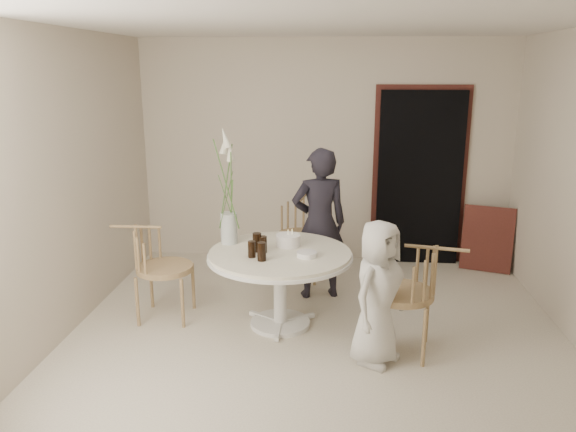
# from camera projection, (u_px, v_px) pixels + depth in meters

# --- Properties ---
(ground) EXTENTS (4.50, 4.50, 0.00)m
(ground) POSITION_uv_depth(u_px,v_px,m) (316.00, 339.00, 5.03)
(ground) COLOR beige
(ground) RESTS_ON ground
(room_shell) EXTENTS (4.50, 4.50, 4.50)m
(room_shell) POSITION_uv_depth(u_px,v_px,m) (319.00, 160.00, 4.61)
(room_shell) COLOR silver
(room_shell) RESTS_ON ground
(doorway) EXTENTS (1.00, 0.10, 2.10)m
(doorway) POSITION_uv_depth(u_px,v_px,m) (419.00, 179.00, 6.77)
(doorway) COLOR black
(doorway) RESTS_ON ground
(door_trim) EXTENTS (1.12, 0.03, 2.22)m
(door_trim) POSITION_uv_depth(u_px,v_px,m) (419.00, 173.00, 6.79)
(door_trim) COLOR #54221D
(door_trim) RESTS_ON ground
(table) EXTENTS (1.33, 1.33, 0.73)m
(table) POSITION_uv_depth(u_px,v_px,m) (280.00, 263.00, 5.14)
(table) COLOR silver
(table) RESTS_ON ground
(picture_frame) EXTENTS (0.61, 0.35, 0.77)m
(picture_frame) POSITION_uv_depth(u_px,v_px,m) (487.00, 239.00, 6.64)
(picture_frame) COLOR #54221D
(picture_frame) RESTS_ON ground
(chair_far) EXTENTS (0.55, 0.59, 0.92)m
(chair_far) POSITION_uv_depth(u_px,v_px,m) (302.00, 225.00, 6.48)
(chair_far) COLOR #9F7856
(chair_far) RESTS_ON ground
(chair_right) EXTENTS (0.64, 0.60, 0.97)m
(chair_right) POSITION_uv_depth(u_px,v_px,m) (418.00, 283.00, 4.64)
(chair_right) COLOR #9F7856
(chair_right) RESTS_ON ground
(chair_left) EXTENTS (0.57, 0.53, 0.93)m
(chair_left) POSITION_uv_depth(u_px,v_px,m) (151.00, 258.00, 5.33)
(chair_left) COLOR #9F7856
(chair_left) RESTS_ON ground
(girl) EXTENTS (0.65, 0.51, 1.58)m
(girl) POSITION_uv_depth(u_px,v_px,m) (319.00, 224.00, 5.79)
(girl) COLOR black
(girl) RESTS_ON ground
(boy) EXTENTS (0.65, 0.70, 1.21)m
(boy) POSITION_uv_depth(u_px,v_px,m) (378.00, 293.00, 4.50)
(boy) COLOR silver
(boy) RESTS_ON ground
(birthday_cake) EXTENTS (0.23, 0.23, 0.16)m
(birthday_cake) POSITION_uv_depth(u_px,v_px,m) (288.00, 240.00, 5.26)
(birthday_cake) COLOR white
(birthday_cake) RESTS_ON table
(cola_tumbler_a) EXTENTS (0.08, 0.08, 0.15)m
(cola_tumbler_a) POSITION_uv_depth(u_px,v_px,m) (252.00, 249.00, 4.94)
(cola_tumbler_a) COLOR black
(cola_tumbler_a) RESTS_ON table
(cola_tumbler_b) EXTENTS (0.10, 0.10, 0.16)m
(cola_tumbler_b) POSITION_uv_depth(u_px,v_px,m) (262.00, 252.00, 4.85)
(cola_tumbler_b) COLOR black
(cola_tumbler_b) RESTS_ON table
(cola_tumbler_c) EXTENTS (0.09, 0.09, 0.17)m
(cola_tumbler_c) POSITION_uv_depth(u_px,v_px,m) (257.00, 242.00, 5.09)
(cola_tumbler_c) COLOR black
(cola_tumbler_c) RESTS_ON table
(cola_tumbler_d) EXTENTS (0.07, 0.07, 0.15)m
(cola_tumbler_d) POSITION_uv_depth(u_px,v_px,m) (263.00, 244.00, 5.07)
(cola_tumbler_d) COLOR black
(cola_tumbler_d) RESTS_ON table
(plate_stack) EXTENTS (0.19, 0.19, 0.04)m
(plate_stack) POSITION_uv_depth(u_px,v_px,m) (307.00, 254.00, 4.96)
(plate_stack) COLOR white
(plate_stack) RESTS_ON table
(flower_vase) EXTENTS (0.16, 0.16, 1.10)m
(flower_vase) POSITION_uv_depth(u_px,v_px,m) (228.00, 203.00, 5.26)
(flower_vase) COLOR #B9C3BF
(flower_vase) RESTS_ON table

